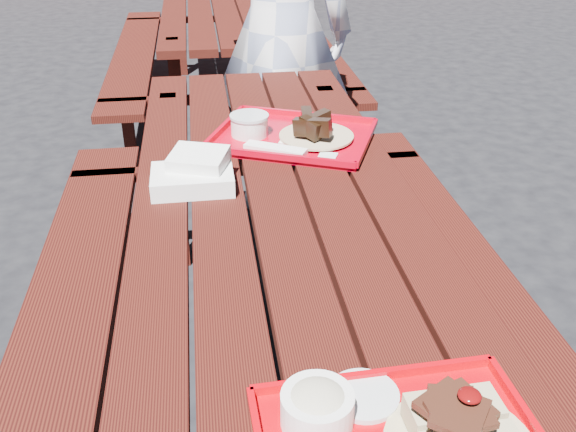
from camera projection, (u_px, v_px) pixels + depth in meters
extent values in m
plane|color=black|center=(281.00, 424.00, 1.98)|extent=(60.00, 60.00, 0.00)
cube|color=#3D130B|center=(160.00, 227.00, 1.59)|extent=(0.14, 2.40, 0.04)
cube|color=#3D130B|center=(220.00, 223.00, 1.60)|extent=(0.14, 2.40, 0.04)
cube|color=#3D130B|center=(280.00, 218.00, 1.62)|extent=(0.14, 2.40, 0.04)
cube|color=#3D130B|center=(338.00, 214.00, 1.64)|extent=(0.14, 2.40, 0.04)
cube|color=#3D130B|center=(395.00, 211.00, 1.66)|extent=(0.14, 2.40, 0.04)
cube|color=#3D130B|center=(64.00, 332.00, 1.70)|extent=(0.25, 2.40, 0.04)
cube|color=#3D130B|center=(108.00, 240.00, 2.53)|extent=(0.06, 0.06, 0.42)
cube|color=#3D130B|center=(481.00, 296.00, 1.84)|extent=(0.25, 2.40, 0.04)
cube|color=#3D130B|center=(392.00, 220.00, 2.67)|extent=(0.06, 0.06, 0.42)
cube|color=#3D130B|center=(176.00, 185.00, 2.59)|extent=(0.06, 0.06, 0.75)
cube|color=#3D130B|center=(322.00, 176.00, 2.66)|extent=(0.06, 0.06, 0.75)
cube|color=#3D130B|center=(250.00, 168.00, 2.60)|extent=(1.40, 0.06, 0.04)
cube|color=#3D130B|center=(175.00, 4.00, 4.01)|extent=(0.14, 2.40, 0.04)
cube|color=#3D130B|center=(199.00, 4.00, 4.02)|extent=(0.14, 2.40, 0.04)
cube|color=#3D130B|center=(223.00, 3.00, 4.04)|extent=(0.14, 2.40, 0.04)
cube|color=#3D130B|center=(247.00, 2.00, 4.06)|extent=(0.14, 2.40, 0.04)
cube|color=#3D130B|center=(270.00, 2.00, 4.08)|extent=(0.14, 2.40, 0.04)
cube|color=#3D130B|center=(135.00, 54.00, 4.12)|extent=(0.25, 2.40, 0.04)
cube|color=#3D130B|center=(129.00, 134.00, 3.50)|extent=(0.06, 0.06, 0.42)
cube|color=#3D130B|center=(145.00, 54.00, 4.95)|extent=(0.06, 0.06, 0.42)
cube|color=#3D130B|center=(312.00, 47.00, 4.26)|extent=(0.25, 2.40, 0.04)
cube|color=#3D130B|center=(337.00, 124.00, 3.64)|extent=(0.06, 0.06, 0.42)
cube|color=#3D130B|center=(294.00, 48.00, 5.09)|extent=(0.06, 0.06, 0.42)
cube|color=#3D130B|center=(178.00, 111.00, 3.35)|extent=(0.06, 0.06, 0.75)
cube|color=#3D130B|center=(292.00, 105.00, 3.42)|extent=(0.06, 0.06, 0.75)
cube|color=#3D130B|center=(180.00, 27.00, 5.01)|extent=(0.06, 0.06, 0.75)
cube|color=#3D130B|center=(257.00, 25.00, 5.08)|extent=(0.06, 0.06, 0.75)
cube|color=#3D130B|center=(235.00, 98.00, 3.36)|extent=(1.40, 0.06, 0.04)
cube|color=#3D130B|center=(218.00, 19.00, 5.02)|extent=(1.40, 0.06, 0.04)
cube|color=#BD0009|center=(374.00, 375.00, 1.07)|extent=(0.42, 0.03, 0.02)
cube|color=#BD0009|center=(538.00, 432.00, 0.97)|extent=(0.02, 0.32, 0.02)
cube|color=tan|center=(453.00, 413.00, 0.97)|extent=(0.14, 0.07, 0.04)
ellipsoid|color=#570607|center=(471.00, 389.00, 0.89)|extent=(0.03, 0.03, 0.01)
cylinder|color=white|center=(317.00, 409.00, 0.98)|extent=(0.11, 0.11, 0.06)
ellipsoid|color=beige|center=(317.00, 401.00, 0.97)|extent=(0.10, 0.10, 0.04)
cylinder|color=silver|center=(363.00, 395.00, 1.04)|extent=(0.12, 0.12, 0.01)
cube|color=#B20013|center=(293.00, 139.00, 2.02)|extent=(0.57, 0.51, 0.01)
cube|color=#B20013|center=(307.00, 115.00, 2.16)|extent=(0.43, 0.20, 0.02)
cube|color=#B20013|center=(277.00, 156.00, 1.86)|extent=(0.43, 0.20, 0.02)
cube|color=#B20013|center=(367.00, 142.00, 1.95)|extent=(0.16, 0.33, 0.02)
cube|color=#B20013|center=(224.00, 127.00, 2.06)|extent=(0.16, 0.33, 0.02)
cube|color=white|center=(310.00, 137.00, 2.00)|extent=(0.21, 0.21, 0.01)
cylinder|color=tan|center=(316.00, 136.00, 1.99)|extent=(0.23, 0.23, 0.01)
cylinder|color=white|center=(250.00, 126.00, 2.01)|extent=(0.12, 0.12, 0.06)
cylinder|color=silver|center=(249.00, 116.00, 2.00)|extent=(0.12, 0.12, 0.01)
cube|color=white|center=(275.00, 149.00, 1.91)|extent=(0.19, 0.13, 0.02)
cube|color=white|center=(328.00, 155.00, 1.88)|extent=(0.07, 0.06, 0.00)
cube|color=white|center=(193.00, 180.00, 1.72)|extent=(0.22, 0.16, 0.05)
cube|color=white|center=(199.00, 159.00, 1.72)|extent=(0.18, 0.16, 0.04)
imported|color=#9AA8D0|center=(281.00, 29.00, 2.81)|extent=(0.74, 0.60, 1.75)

